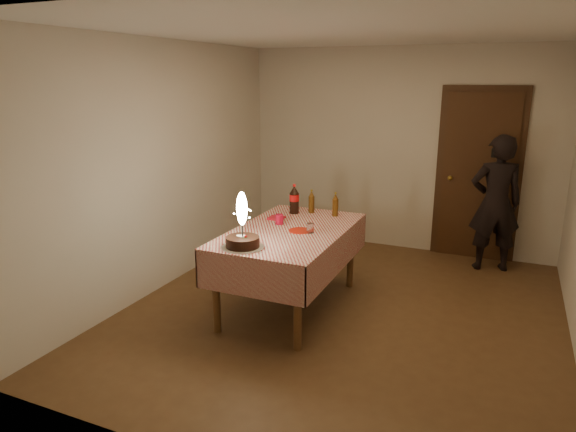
% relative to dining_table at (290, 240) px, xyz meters
% --- Properties ---
extents(ground, '(4.00, 4.50, 0.01)m').
position_rel_dining_table_xyz_m(ground, '(0.52, 0.08, -0.70)').
color(ground, brown).
rests_on(ground, ground).
extents(room_shell, '(4.04, 4.54, 2.62)m').
position_rel_dining_table_xyz_m(room_shell, '(0.55, 0.15, 0.96)').
color(room_shell, beige).
rests_on(room_shell, ground).
extents(dining_table, '(1.02, 1.72, 0.80)m').
position_rel_dining_table_xyz_m(dining_table, '(0.00, 0.00, 0.00)').
color(dining_table, brown).
rests_on(dining_table, ground).
extents(birthday_cake, '(0.36, 0.36, 0.49)m').
position_rel_dining_table_xyz_m(birthday_cake, '(-0.16, -0.65, 0.22)').
color(birthday_cake, white).
rests_on(birthday_cake, dining_table).
extents(red_plate, '(0.22, 0.22, 0.01)m').
position_rel_dining_table_xyz_m(red_plate, '(0.11, -0.01, 0.11)').
color(red_plate, red).
rests_on(red_plate, dining_table).
extents(red_cup, '(0.08, 0.08, 0.10)m').
position_rel_dining_table_xyz_m(red_cup, '(-0.17, 0.13, 0.16)').
color(red_cup, '#B80C2A').
rests_on(red_cup, dining_table).
extents(clear_cup, '(0.07, 0.07, 0.09)m').
position_rel_dining_table_xyz_m(clear_cup, '(0.21, -0.02, 0.15)').
color(clear_cup, silver).
rests_on(clear_cup, dining_table).
extents(napkin_stack, '(0.15, 0.15, 0.02)m').
position_rel_dining_table_xyz_m(napkin_stack, '(-0.28, 0.29, 0.12)').
color(napkin_stack, '#AF1421').
rests_on(napkin_stack, dining_table).
extents(cola_bottle, '(0.10, 0.10, 0.32)m').
position_rel_dining_table_xyz_m(cola_bottle, '(-0.20, 0.58, 0.26)').
color(cola_bottle, black).
rests_on(cola_bottle, dining_table).
extents(amber_bottle_left, '(0.06, 0.06, 0.25)m').
position_rel_dining_table_xyz_m(amber_bottle_left, '(-0.04, 0.68, 0.23)').
color(amber_bottle_left, '#52300E').
rests_on(amber_bottle_left, dining_table).
extents(amber_bottle_right, '(0.06, 0.06, 0.25)m').
position_rel_dining_table_xyz_m(amber_bottle_right, '(0.23, 0.65, 0.23)').
color(amber_bottle_right, '#52300E').
rests_on(amber_bottle_right, dining_table).
extents(photographer, '(0.67, 0.54, 1.60)m').
position_rel_dining_table_xyz_m(photographer, '(1.76, 1.93, 0.11)').
color(photographer, black).
rests_on(photographer, ground).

